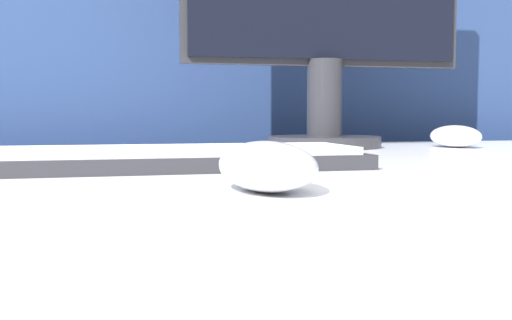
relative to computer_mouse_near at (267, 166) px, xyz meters
The scene contains 4 objects.
partition_panel 0.89m from the computer_mouse_near, 85.06° to the left, with size 5.00×0.03×1.48m.
computer_mouse_near is the anchor object (origin of this frame).
keyboard 0.22m from the computer_mouse_near, 109.49° to the left, with size 0.46×0.15×0.02m.
computer_mouse_far 0.70m from the computer_mouse_near, 47.30° to the left, with size 0.09×0.12×0.04m.
Camera 1 is at (-0.19, -0.66, 0.80)m, focal length 42.00 mm.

